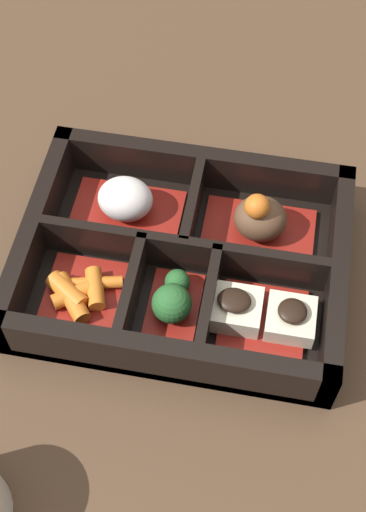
% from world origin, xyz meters
% --- Properties ---
extents(ground_plane, '(3.00, 3.00, 0.00)m').
position_xyz_m(ground_plane, '(0.00, 0.00, 0.00)').
color(ground_plane, '#4C3523').
extents(bento_base, '(0.26, 0.20, 0.01)m').
position_xyz_m(bento_base, '(0.00, 0.00, 0.01)').
color(bento_base, black).
rests_on(bento_base, ground_plane).
extents(bento_rim, '(0.26, 0.20, 0.05)m').
position_xyz_m(bento_rim, '(-0.00, -0.00, 0.02)').
color(bento_rim, black).
rests_on(bento_rim, ground_plane).
extents(bowl_rice, '(0.09, 0.06, 0.04)m').
position_xyz_m(bowl_rice, '(-0.06, 0.04, 0.03)').
color(bowl_rice, maroon).
rests_on(bowl_rice, bento_base).
extents(bowl_stew, '(0.09, 0.06, 0.06)m').
position_xyz_m(bowl_stew, '(0.06, 0.04, 0.03)').
color(bowl_stew, maroon).
rests_on(bowl_stew, bento_base).
extents(bowl_carrots, '(0.06, 0.07, 0.02)m').
position_xyz_m(bowl_carrots, '(-0.08, -0.04, 0.02)').
color(bowl_carrots, maroon).
rests_on(bowl_carrots, bento_base).
extents(bowl_greens, '(0.04, 0.07, 0.04)m').
position_xyz_m(bowl_greens, '(-0.00, -0.04, 0.03)').
color(bowl_greens, maroon).
rests_on(bowl_greens, bento_base).
extents(bowl_tofu, '(0.09, 0.07, 0.03)m').
position_xyz_m(bowl_tofu, '(0.07, -0.04, 0.02)').
color(bowl_tofu, maroon).
rests_on(bowl_tofu, bento_base).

